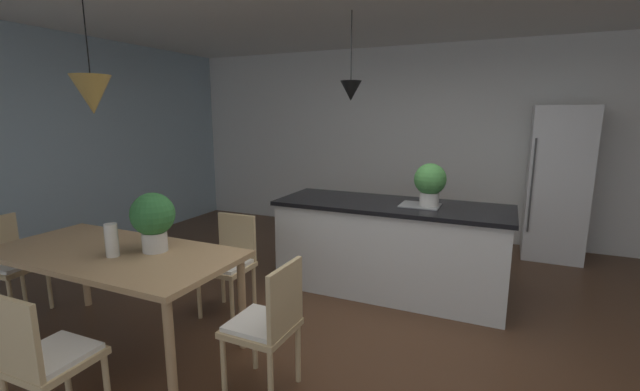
% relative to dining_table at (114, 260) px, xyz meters
% --- Properties ---
extents(ground_plane, '(10.00, 8.40, 0.04)m').
position_rel_dining_table_xyz_m(ground_plane, '(1.77, 0.83, -0.71)').
color(ground_plane, '#4C301E').
extents(wall_back_kitchen, '(10.00, 0.12, 2.70)m').
position_rel_dining_table_xyz_m(wall_back_kitchen, '(1.77, 4.09, 0.66)').
color(wall_back_kitchen, white).
rests_on(wall_back_kitchen, ground_plane).
extents(window_wall_left_glazing, '(0.06, 8.40, 2.70)m').
position_rel_dining_table_xyz_m(window_wall_left_glazing, '(-2.29, 0.83, 0.66)').
color(window_wall_left_glazing, '#9EB7C6').
rests_on(window_wall_left_glazing, ground_plane).
extents(dining_table, '(1.89, 0.89, 0.76)m').
position_rel_dining_table_xyz_m(dining_table, '(0.00, 0.00, 0.00)').
color(dining_table, tan).
rests_on(dining_table, ground_plane).
extents(chair_kitchen_end, '(0.41, 0.41, 0.87)m').
position_rel_dining_table_xyz_m(chair_kitchen_end, '(1.32, -0.00, -0.21)').
color(chair_kitchen_end, tan).
rests_on(chair_kitchen_end, ground_plane).
extents(chair_near_right, '(0.41, 0.41, 0.87)m').
position_rel_dining_table_xyz_m(chair_near_right, '(0.43, -0.82, -0.21)').
color(chair_near_right, tan).
rests_on(chair_near_right, ground_plane).
extents(chair_far_right, '(0.41, 0.41, 0.87)m').
position_rel_dining_table_xyz_m(chair_far_right, '(0.43, 0.82, -0.21)').
color(chair_far_right, tan).
rests_on(chair_far_right, ground_plane).
extents(chair_window_end, '(0.43, 0.43, 0.87)m').
position_rel_dining_table_xyz_m(chair_window_end, '(-1.32, -0.00, -0.21)').
color(chair_window_end, tan).
rests_on(chair_window_end, ground_plane).
extents(kitchen_island, '(2.23, 0.82, 0.91)m').
position_rel_dining_table_xyz_m(kitchen_island, '(1.60, 1.84, -0.23)').
color(kitchen_island, silver).
rests_on(kitchen_island, ground_plane).
extents(refrigerator, '(0.66, 0.67, 1.85)m').
position_rel_dining_table_xyz_m(refrigerator, '(3.17, 3.69, 0.24)').
color(refrigerator, silver).
rests_on(refrigerator, ground_plane).
extents(pendant_over_table, '(0.26, 0.26, 0.95)m').
position_rel_dining_table_xyz_m(pendant_over_table, '(0.03, -0.07, 1.19)').
color(pendant_over_table, black).
extents(pendant_over_island_main, '(0.21, 0.21, 0.82)m').
position_rel_dining_table_xyz_m(pendant_over_island_main, '(1.17, 1.84, 1.28)').
color(pendant_over_island_main, black).
extents(potted_plant_on_island, '(0.29, 0.29, 0.41)m').
position_rel_dining_table_xyz_m(potted_plant_on_island, '(1.96, 1.84, 0.44)').
color(potted_plant_on_island, beige).
rests_on(potted_plant_on_island, kitchen_island).
extents(potted_plant_on_table, '(0.31, 0.31, 0.44)m').
position_rel_dining_table_xyz_m(potted_plant_on_table, '(0.28, 0.13, 0.32)').
color(potted_plant_on_table, beige).
rests_on(potted_plant_on_table, dining_table).
extents(vase_on_dining_table, '(0.09, 0.09, 0.24)m').
position_rel_dining_table_xyz_m(vase_on_dining_table, '(0.10, -0.08, 0.19)').
color(vase_on_dining_table, silver).
rests_on(vase_on_dining_table, dining_table).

